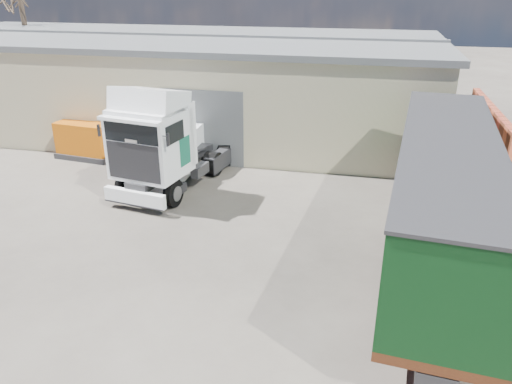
% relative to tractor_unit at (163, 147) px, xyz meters
% --- Properties ---
extents(ground, '(120.00, 120.00, 0.00)m').
position_rel_tractor_unit_xyz_m(ground, '(2.53, -6.55, -1.94)').
color(ground, black).
rests_on(ground, ground).
extents(warehouse, '(30.60, 12.60, 5.42)m').
position_rel_tractor_unit_xyz_m(warehouse, '(-3.46, 9.44, 0.72)').
color(warehouse, '#C1B494').
rests_on(warehouse, ground).
extents(tractor_unit, '(3.69, 7.21, 4.62)m').
position_rel_tractor_unit_xyz_m(tractor_unit, '(0.00, 0.00, 0.00)').
color(tractor_unit, black).
rests_on(tractor_unit, ground).
extents(box_trailer, '(3.84, 12.71, 4.16)m').
position_rel_tractor_unit_xyz_m(box_trailer, '(10.43, -3.74, 0.60)').
color(box_trailer, '#2D2D30').
rests_on(box_trailer, ground).
extents(panel_van, '(2.09, 5.03, 2.05)m').
position_rel_tractor_unit_xyz_m(panel_van, '(-0.42, 1.26, -0.88)').
color(panel_van, black).
rests_on(panel_van, ground).
extents(orange_skip, '(3.07, 2.13, 1.80)m').
position_rel_tractor_unit_xyz_m(orange_skip, '(-5.47, 3.25, -1.16)').
color(orange_skip, '#2D2D30').
rests_on(orange_skip, ground).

